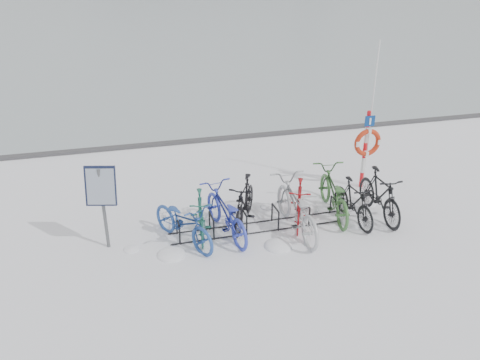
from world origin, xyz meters
The scene contains 15 objects.
ground centered at (0.00, 0.00, 0.00)m, with size 900.00×900.00×0.00m, color white.
quay_edge centered at (0.00, 5.90, 0.05)m, with size 400.00×0.25×0.10m, color #3F3F42.
bike_rack centered at (0.00, 0.00, 0.18)m, with size 4.00×0.48×0.46m.
info_board centered at (-3.24, 0.06, 1.29)m, with size 0.63×0.37×1.79m.
lifebuoy_station centered at (3.21, 1.27, 1.25)m, with size 0.72×0.22×3.73m.
bike_0 centered at (-1.70, -0.13, 0.50)m, with size 0.67×1.92×1.01m, color #264A99.
bike_1 centered at (-1.29, 0.09, 0.49)m, with size 0.46×1.62×0.97m, color #1D5F4E.
bike_2 centered at (-0.78, -0.02, 0.53)m, with size 0.71×2.03×1.07m, color #303EB9.
bike_3 centered at (-0.26, 0.32, 0.54)m, with size 0.51×1.81×1.09m, color black.
bike_4 centered at (0.71, -0.31, 0.59)m, with size 0.79×2.26×1.18m, color #B0B4B8.
bike_5 centered at (0.92, 0.02, 0.49)m, with size 0.46×1.64×0.98m, color maroon.
bike_6 centered at (1.84, 0.20, 0.55)m, with size 0.73×2.10×1.10m, color #396A33.
bike_7 centered at (2.13, -0.23, 0.50)m, with size 0.47×1.65×0.99m, color black.
bike_8 centered at (2.80, -0.18, 0.57)m, with size 0.53×1.89×1.13m, color black.
snow_drifts centered at (0.22, -0.15, 0.00)m, with size 6.05×2.17×0.21m.
Camera 1 is at (-2.79, -8.56, 5.23)m, focal length 35.00 mm.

